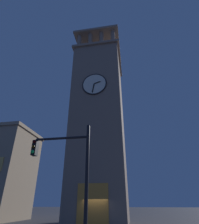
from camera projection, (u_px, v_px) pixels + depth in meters
clocktower at (99, 123)px, 26.19m from camera, size 7.32×8.73×30.19m
traffic_signal_near at (68, 168)px, 8.11m from camera, size 2.84×0.41×5.57m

